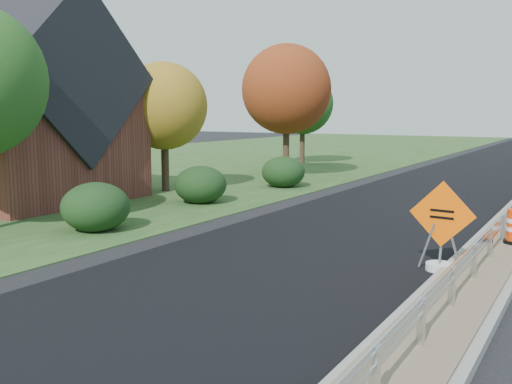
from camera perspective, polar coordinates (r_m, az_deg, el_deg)
The scene contains 11 objects.
ground at distance 18.61m, azimuth 24.22°, elevation -3.95°, with size 140.00×140.00×0.00m, color black.
grass_verge_near at distance 38.54m, azimuth -11.57°, elevation 2.46°, with size 30.00×120.00×0.03m, color #294A1F.
milled_overlay at distance 29.10m, azimuth 18.09°, elevation 0.45°, with size 7.20×120.00×0.01m, color black.
hedge_south at distance 18.07m, azimuth -15.74°, elevation -1.43°, with size 2.09×2.09×1.52m, color black.
hedge_mid at distance 22.84m, azimuth -5.57°, elevation 0.75°, with size 2.09×2.09×1.52m, color black.
hedge_north at distance 27.60m, azimuth 2.74°, elevation 2.03°, with size 2.09×2.09×1.52m, color black.
tree_near_yellow at distance 26.41m, azimuth -9.20°, elevation 8.46°, with size 3.96×3.96×5.88m.
tree_near_red at distance 31.95m, azimuth 3.07°, elevation 10.21°, with size 4.95×4.95×7.35m.
tree_near_back at distance 40.41m, azimuth 4.69°, elevation 8.80°, with size 4.29×4.29×6.37m.
brick_house at distance 25.95m, azimuth -23.31°, elevation 7.22°, with size 9.40×7.07×8.54m.
caution_sign at distance 13.78m, azimuth 17.97°, elevation -5.39°, with size 1.51×0.63×2.09m.
Camera 1 is at (2.09, -18.13, 3.63)m, focal length 40.00 mm.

